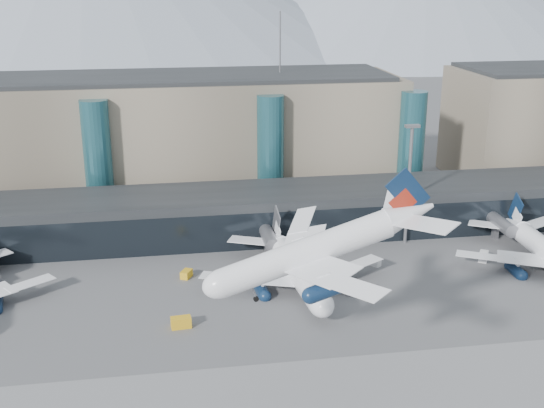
{
  "coord_description": "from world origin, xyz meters",
  "views": [
    {
      "loc": [
        -19.71,
        -81.37,
        54.06
      ],
      "look_at": [
        -1.41,
        32.0,
        15.62
      ],
      "focal_mm": 45.0,
      "sensor_mm": 36.0,
      "label": 1
    }
  ],
  "objects_px": {
    "hero_jet": "(329,240)",
    "jet_parked_mid": "(294,259)",
    "veh_c": "(356,289)",
    "veh_h": "(181,322)",
    "jet_parked_right": "(544,243)",
    "veh_d": "(483,256)",
    "veh_b": "(186,274)",
    "lightmast_mid": "(409,178)",
    "veh_g": "(375,263)"
  },
  "relations": [
    {
      "from": "lightmast_mid",
      "to": "jet_parked_right",
      "type": "distance_m",
      "value": 29.16
    },
    {
      "from": "jet_parked_right",
      "to": "veh_h",
      "type": "relative_size",
      "value": 11.49
    },
    {
      "from": "lightmast_mid",
      "to": "jet_parked_right",
      "type": "bearing_deg",
      "value": -34.37
    },
    {
      "from": "veh_g",
      "to": "jet_parked_right",
      "type": "bearing_deg",
      "value": 43.95
    },
    {
      "from": "jet_parked_mid",
      "to": "hero_jet",
      "type": "bearing_deg",
      "value": 170.67
    },
    {
      "from": "jet_parked_right",
      "to": "veh_g",
      "type": "bearing_deg",
      "value": 84.84
    },
    {
      "from": "hero_jet",
      "to": "veh_d",
      "type": "height_order",
      "value": "hero_jet"
    },
    {
      "from": "lightmast_mid",
      "to": "hero_jet",
      "type": "relative_size",
      "value": 0.79
    },
    {
      "from": "veh_c",
      "to": "veh_h",
      "type": "height_order",
      "value": "veh_c"
    },
    {
      "from": "jet_parked_right",
      "to": "veh_g",
      "type": "distance_m",
      "value": 33.26
    },
    {
      "from": "hero_jet",
      "to": "veh_d",
      "type": "relative_size",
      "value": 10.61
    },
    {
      "from": "jet_parked_right",
      "to": "veh_h",
      "type": "xyz_separation_m",
      "value": [
        -71.22,
        -14.4,
        -3.65
      ]
    },
    {
      "from": "veh_h",
      "to": "veh_d",
      "type": "bearing_deg",
      "value": 11.45
    },
    {
      "from": "jet_parked_right",
      "to": "veh_d",
      "type": "height_order",
      "value": "jet_parked_right"
    },
    {
      "from": "hero_jet",
      "to": "veh_h",
      "type": "height_order",
      "value": "hero_jet"
    },
    {
      "from": "jet_parked_mid",
      "to": "veh_h",
      "type": "xyz_separation_m",
      "value": [
        -21.31,
        -14.39,
        -3.63
      ]
    },
    {
      "from": "hero_jet",
      "to": "veh_b",
      "type": "bearing_deg",
      "value": 108.14
    },
    {
      "from": "hero_jet",
      "to": "veh_c",
      "type": "bearing_deg",
      "value": 63.01
    },
    {
      "from": "veh_h",
      "to": "veh_c",
      "type": "bearing_deg",
      "value": 7.69
    },
    {
      "from": "jet_parked_mid",
      "to": "veh_d",
      "type": "height_order",
      "value": "jet_parked_mid"
    },
    {
      "from": "lightmast_mid",
      "to": "veh_d",
      "type": "bearing_deg",
      "value": -44.29
    },
    {
      "from": "lightmast_mid",
      "to": "veh_b",
      "type": "distance_m",
      "value": 50.03
    },
    {
      "from": "jet_parked_mid",
      "to": "lightmast_mid",
      "type": "bearing_deg",
      "value": -65.25
    },
    {
      "from": "hero_jet",
      "to": "jet_parked_mid",
      "type": "distance_m",
      "value": 41.58
    },
    {
      "from": "veh_g",
      "to": "veh_h",
      "type": "height_order",
      "value": "veh_h"
    },
    {
      "from": "jet_parked_mid",
      "to": "veh_b",
      "type": "relative_size",
      "value": 14.73
    },
    {
      "from": "jet_parked_mid",
      "to": "veh_h",
      "type": "distance_m",
      "value": 25.97
    },
    {
      "from": "veh_b",
      "to": "veh_h",
      "type": "height_order",
      "value": "veh_h"
    },
    {
      "from": "lightmast_mid",
      "to": "jet_parked_mid",
      "type": "bearing_deg",
      "value": -150.39
    },
    {
      "from": "veh_b",
      "to": "veh_h",
      "type": "relative_size",
      "value": 0.77
    },
    {
      "from": "hero_jet",
      "to": "veh_h",
      "type": "xyz_separation_m",
      "value": [
        -18.4,
        22.76,
        -22.06
      ]
    },
    {
      "from": "jet_parked_mid",
      "to": "veh_b",
      "type": "xyz_separation_m",
      "value": [
        -19.65,
        4.86,
        -3.8
      ]
    },
    {
      "from": "jet_parked_mid",
      "to": "jet_parked_right",
      "type": "xyz_separation_m",
      "value": [
        49.92,
        0.01,
        0.02
      ]
    },
    {
      "from": "jet_parked_mid",
      "to": "veh_g",
      "type": "relative_size",
      "value": 16.84
    },
    {
      "from": "jet_parked_right",
      "to": "veh_d",
      "type": "distance_m",
      "value": 11.68
    },
    {
      "from": "hero_jet",
      "to": "jet_parked_mid",
      "type": "relative_size",
      "value": 0.87
    },
    {
      "from": "jet_parked_mid",
      "to": "veh_h",
      "type": "height_order",
      "value": "jet_parked_mid"
    },
    {
      "from": "veh_g",
      "to": "jet_parked_mid",
      "type": "bearing_deg",
      "value": -113.29
    },
    {
      "from": "veh_b",
      "to": "veh_c",
      "type": "bearing_deg",
      "value": -84.86
    },
    {
      "from": "veh_d",
      "to": "lightmast_mid",
      "type": "bearing_deg",
      "value": 78.21
    },
    {
      "from": "jet_parked_right",
      "to": "veh_g",
      "type": "height_order",
      "value": "jet_parked_right"
    },
    {
      "from": "jet_parked_mid",
      "to": "veh_c",
      "type": "bearing_deg",
      "value": -130.89
    },
    {
      "from": "lightmast_mid",
      "to": "veh_g",
      "type": "distance_m",
      "value": 20.27
    },
    {
      "from": "veh_c",
      "to": "jet_parked_mid",
      "type": "bearing_deg",
      "value": 166.32
    },
    {
      "from": "jet_parked_right",
      "to": "veh_b",
      "type": "bearing_deg",
      "value": 88.77
    },
    {
      "from": "veh_b",
      "to": "veh_g",
      "type": "relative_size",
      "value": 1.14
    },
    {
      "from": "jet_parked_right",
      "to": "veh_c",
      "type": "relative_size",
      "value": 9.59
    },
    {
      "from": "lightmast_mid",
      "to": "veh_c",
      "type": "xyz_separation_m",
      "value": [
        -17.25,
        -22.79,
        -13.34
      ]
    },
    {
      "from": "jet_parked_right",
      "to": "veh_b",
      "type": "relative_size",
      "value": 14.84
    },
    {
      "from": "jet_parked_mid",
      "to": "veh_g",
      "type": "distance_m",
      "value": 18.22
    }
  ]
}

